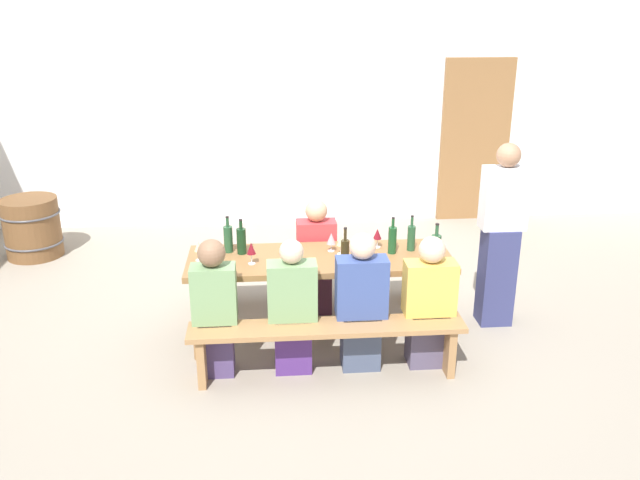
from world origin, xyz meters
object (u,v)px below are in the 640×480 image
(tasting_table, at_px, (320,265))
(wine_glass_3, at_px, (331,239))
(wine_bottle_4, at_px, (392,239))
(wine_glass_0, at_px, (341,241))
(wine_bottle_5, at_px, (241,240))
(wine_glass_2, at_px, (377,234))
(seated_guest_far_0, at_px, (316,259))
(bench_near, at_px, (327,336))
(wine_glass_1, at_px, (251,249))
(standing_host, at_px, (500,239))
(wooden_door, at_px, (475,141))
(wine_bottle_2, at_px, (228,238))
(seated_guest_near_1, at_px, (292,310))
(seated_guest_near_0, at_px, (215,310))
(wine_glass_4, at_px, (198,247))
(seated_guest_near_3, at_px, (429,305))
(wine_barrel, at_px, (32,227))
(wine_bottle_3, at_px, (436,249))
(bench_far, at_px, (314,269))
(seated_guest_near_2, at_px, (361,305))
(wine_bottle_1, at_px, (345,252))
(wine_bottle_0, at_px, (411,237))

(tasting_table, xyz_separation_m, wine_glass_3, (0.11, 0.12, 0.19))
(wine_bottle_4, xyz_separation_m, wine_glass_0, (-0.44, 0.00, 0.00))
(wine_bottle_5, relative_size, wine_glass_2, 1.78)
(wine_glass_0, xyz_separation_m, seated_guest_far_0, (-0.17, 0.47, -0.35))
(bench_near, relative_size, wine_glass_1, 11.40)
(standing_host, bearing_deg, wooden_door, -102.74)
(wine_bottle_2, height_order, wine_bottle_5, wine_bottle_2)
(seated_guest_near_1, xyz_separation_m, seated_guest_far_0, (0.27, 1.02, 0.01))
(seated_guest_near_0, bearing_deg, wine_glass_4, 16.47)
(seated_guest_near_0, distance_m, seated_guest_near_3, 1.67)
(bench_near, height_order, seated_guest_near_0, seated_guest_near_0)
(wine_glass_4, bearing_deg, bench_near, -33.26)
(wine_bottle_2, distance_m, wine_barrel, 3.13)
(wooden_door, relative_size, tasting_table, 0.95)
(wine_bottle_3, xyz_separation_m, wine_glass_1, (-1.49, 0.13, -0.00))
(bench_far, xyz_separation_m, wine_bottle_5, (-0.66, -0.53, 0.51))
(tasting_table, height_order, seated_guest_near_2, seated_guest_near_2)
(bench_near, height_order, wine_bottle_4, wine_bottle_4)
(wine_bottle_3, distance_m, wine_bottle_4, 0.41)
(wine_glass_2, distance_m, wine_barrel, 4.18)
(bench_far, height_order, seated_guest_far_0, seated_guest_far_0)
(wine_bottle_5, distance_m, wine_barrel, 3.25)
(tasting_table, bearing_deg, seated_guest_near_2, -61.25)
(tasting_table, bearing_deg, wine_bottle_4, 3.45)
(tasting_table, relative_size, bench_near, 1.05)
(wine_glass_3, distance_m, seated_guest_near_0, 1.20)
(wine_glass_2, relative_size, seated_guest_near_0, 0.15)
(wine_bottle_2, relative_size, seated_guest_far_0, 0.29)
(seated_guest_near_2, bearing_deg, wine_bottle_2, 56.66)
(wine_bottle_2, bearing_deg, seated_guest_near_0, -97.04)
(seated_guest_near_3, distance_m, seated_guest_far_0, 1.31)
(seated_guest_near_3, bearing_deg, seated_guest_near_2, 90.00)
(wine_bottle_4, xyz_separation_m, wine_glass_1, (-1.19, -0.15, 0.01))
(bench_far, bearing_deg, wine_bottle_4, -45.29)
(wooden_door, relative_size, wine_barrel, 3.08)
(wine_bottle_1, bearing_deg, wine_glass_4, 170.85)
(tasting_table, xyz_separation_m, seated_guest_near_0, (-0.85, -0.51, -0.13))
(wine_glass_0, bearing_deg, bench_far, 106.09)
(seated_guest_near_2, bearing_deg, wine_bottle_3, -67.04)
(wine_bottle_1, xyz_separation_m, seated_guest_near_3, (0.63, -0.32, -0.35))
(seated_guest_near_0, xyz_separation_m, seated_guest_near_3, (1.67, 0.00, -0.03))
(bench_near, relative_size, wine_glass_0, 11.99)
(wine_glass_2, relative_size, seated_guest_near_2, 0.15)
(tasting_table, xyz_separation_m, wine_glass_4, (-1.01, -0.00, 0.20))
(wooden_door, height_order, tasting_table, wooden_door)
(bench_near, xyz_separation_m, wine_bottle_1, (0.19, 0.47, 0.51))
(seated_guest_near_0, distance_m, wine_barrel, 3.53)
(wine_bottle_0, bearing_deg, wine_bottle_4, -163.49)
(bench_near, distance_m, wine_glass_0, 0.89)
(wine_bottle_5, bearing_deg, wine_glass_1, -70.35)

